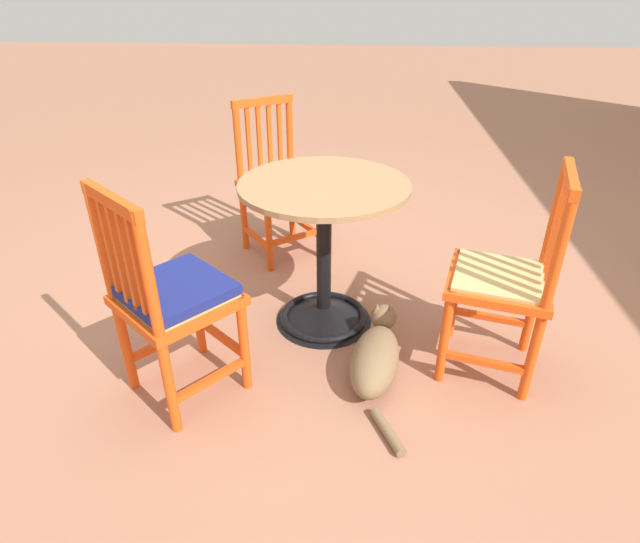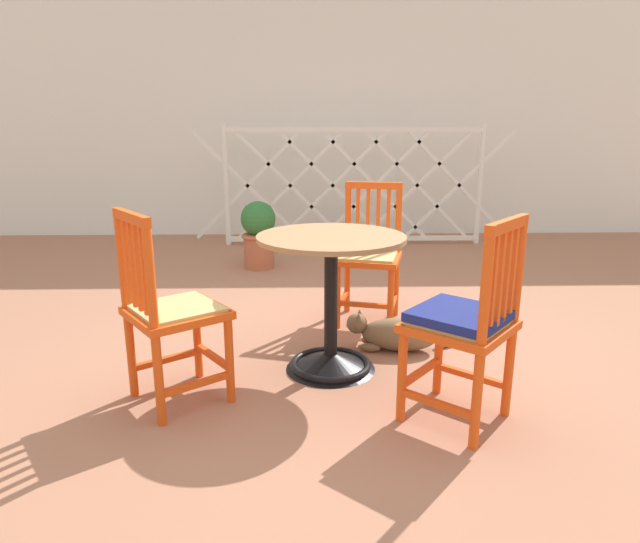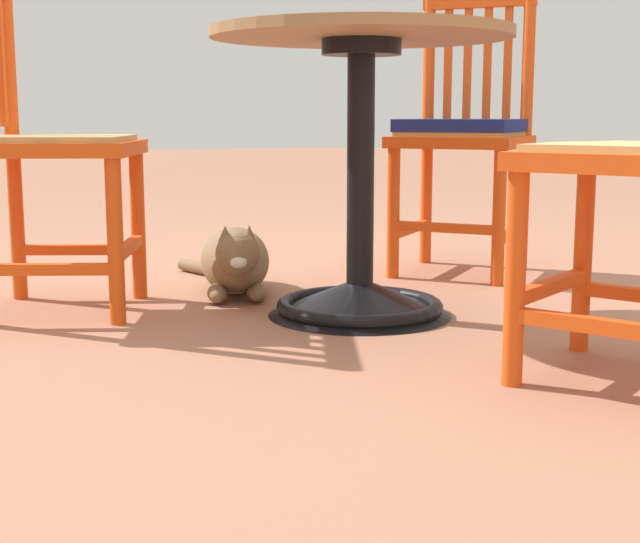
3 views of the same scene
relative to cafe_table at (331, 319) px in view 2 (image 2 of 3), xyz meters
name	(u,v)px [view 2 (image 2 of 3)]	position (x,y,z in m)	size (l,w,h in m)	color
ground_plane	(336,372)	(0.03, -0.04, -0.28)	(24.00, 24.00, 0.00)	#A36B51
building_wall_backdrop	(318,116)	(0.03, 3.99, 1.12)	(10.00, 0.20, 2.80)	white
lattice_fence_panel	(354,185)	(0.40, 3.29, 0.37)	(3.51, 0.06, 1.31)	white
cafe_table	(331,319)	(0.00, 0.00, 0.00)	(0.76, 0.76, 0.73)	black
orange_chair_near_fence	(171,314)	(-0.75, -0.33, 0.15)	(0.56, 0.56, 0.91)	#E04C14
orange_chair_at_corner	(464,324)	(0.54, -0.54, 0.16)	(0.56, 0.56, 0.91)	#E04C14
orange_chair_by_planter	(369,257)	(0.29, 0.76, 0.15)	(0.49, 0.49, 0.91)	#E04C14
tabby_cat	(393,334)	(0.38, 0.25, -0.19)	(0.74, 0.27, 0.23)	brown
terracotta_planter	(259,233)	(-0.57, 2.22, 0.04)	(0.32, 0.32, 0.62)	#B25B3D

